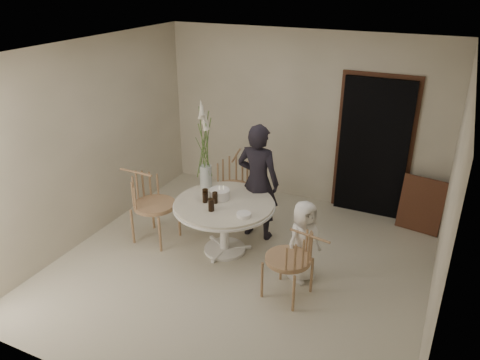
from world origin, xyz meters
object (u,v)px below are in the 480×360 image
at_px(girl, 258,182).
at_px(boy, 303,241).
at_px(chair_right, 298,256).
at_px(chair_far, 234,179).
at_px(flower_vase, 205,152).
at_px(table, 224,210).
at_px(chair_left, 146,196).
at_px(birthday_cake, 219,194).

height_order(girl, boy, girl).
bearing_deg(chair_right, boy, -159.09).
relative_size(chair_far, boy, 0.94).
distance_m(boy, flower_vase, 1.79).
distance_m(table, chair_right, 1.32).
relative_size(chair_far, chair_left, 0.99).
relative_size(chair_right, birthday_cake, 3.39).
bearing_deg(table, flower_vase, 144.04).
distance_m(table, flower_vase, 0.83).
bearing_deg(table, girl, 67.51).
distance_m(chair_right, girl, 1.50).
distance_m(chair_far, flower_vase, 0.85).
height_order(chair_right, boy, boy).
distance_m(birthday_cake, flower_vase, 0.62).
relative_size(chair_right, flower_vase, 0.74).
distance_m(table, birthday_cake, 0.22).
height_order(boy, birthday_cake, boy).
bearing_deg(chair_left, girl, -60.70).
bearing_deg(chair_far, flower_vase, -117.73).
distance_m(chair_far, birthday_cake, 0.87).
height_order(chair_far, girl, girl).
relative_size(chair_right, chair_left, 0.91).
xyz_separation_m(chair_right, birthday_cake, (-1.31, 0.63, 0.21)).
bearing_deg(chair_right, table, -103.93).
xyz_separation_m(chair_far, girl, (0.53, -0.34, 0.19)).
bearing_deg(chair_left, flower_vase, -53.88).
bearing_deg(birthday_cake, boy, -9.91).
relative_size(chair_far, chair_right, 1.08).
height_order(boy, flower_vase, flower_vase).
distance_m(chair_far, boy, 1.77).
bearing_deg(flower_vase, chair_right, -28.02).
bearing_deg(birthday_cake, table, -35.03).
distance_m(chair_left, boy, 2.27).
bearing_deg(chair_far, table, -85.14).
height_order(girl, birthday_cake, girl).
xyz_separation_m(girl, flower_vase, (-0.68, -0.24, 0.41)).
xyz_separation_m(table, boy, (1.13, -0.14, -0.10)).
bearing_deg(birthday_cake, girl, 55.27).
xyz_separation_m(chair_left, boy, (2.26, 0.00, -0.13)).
height_order(chair_left, girl, girl).
relative_size(chair_right, girl, 0.55).
xyz_separation_m(table, chair_right, (1.20, -0.55, -0.03)).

